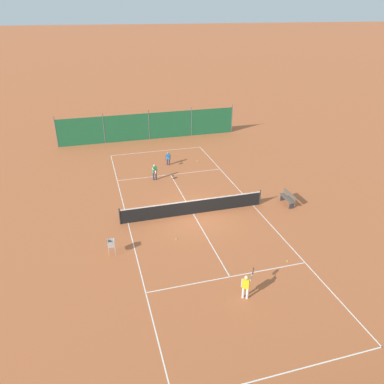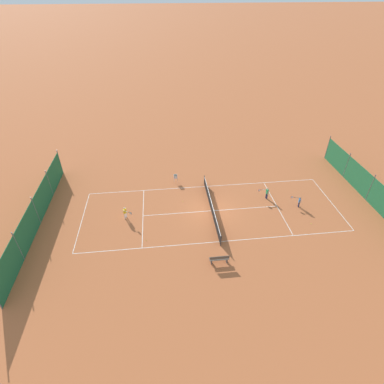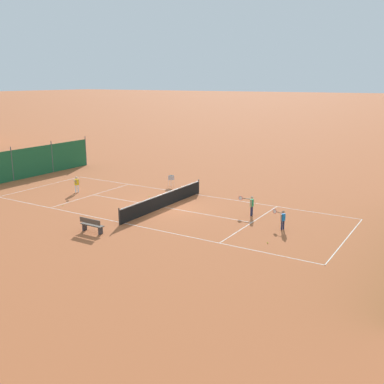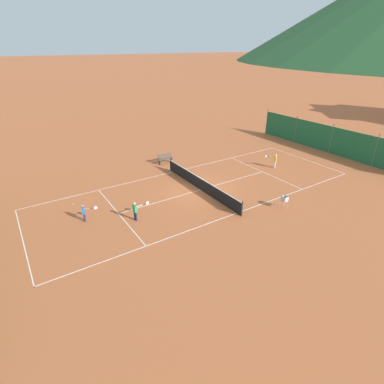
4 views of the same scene
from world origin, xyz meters
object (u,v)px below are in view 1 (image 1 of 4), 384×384
object	(u,v)px
player_far_baseline	(155,171)
ball_hopper	(111,244)
tennis_ball_by_net_left	(287,261)
player_far_service	(246,285)
tennis_ball_far_corner	(197,161)
tennis_ball_service_box	(176,239)
courtside_bench	(288,198)
player_near_baseline	(168,158)
tennis_net	(193,207)

from	to	relation	value
player_far_baseline	ball_hopper	size ratio (longest dim) A/B	1.41
tennis_ball_by_net_left	player_far_service	bearing A→B (deg)	30.62
tennis_ball_far_corner	tennis_ball_service_box	bearing A→B (deg)	67.72
player_far_service	tennis_ball_by_net_left	bearing A→B (deg)	-149.38
tennis_ball_far_corner	courtside_bench	distance (m)	9.70
player_near_baseline	player_far_service	distance (m)	16.29
tennis_net	player_near_baseline	world-z (taller)	player_near_baseline
courtside_bench	tennis_ball_service_box	bearing A→B (deg)	14.40
player_near_baseline	player_far_service	xyz separation A→B (m)	(0.12, 16.29, 0.06)
tennis_ball_service_box	courtside_bench	world-z (taller)	courtside_bench
player_far_service	courtside_bench	distance (m)	9.69
player_far_baseline	tennis_ball_by_net_left	bearing A→B (deg)	111.29
player_far_baseline	courtside_bench	bearing A→B (deg)	141.12
tennis_ball_service_box	player_far_service	bearing A→B (deg)	109.23
player_far_service	tennis_ball_far_corner	size ratio (longest dim) A/B	18.74
tennis_ball_by_net_left	ball_hopper	size ratio (longest dim) A/B	0.07
tennis_net	courtside_bench	xyz separation A→B (m)	(-6.34, 0.47, -0.05)
tennis_ball_by_net_left	ball_hopper	distance (m)	9.12
tennis_net	player_far_baseline	bearing A→B (deg)	-76.83
tennis_ball_far_corner	courtside_bench	world-z (taller)	courtside_bench
tennis_net	tennis_ball_service_box	size ratio (longest dim) A/B	139.09
player_near_baseline	tennis_ball_service_box	size ratio (longest dim) A/B	17.08
tennis_ball_service_box	ball_hopper	distance (m)	3.66
player_near_baseline	courtside_bench	xyz separation A→B (m)	(-6.08, 8.84, -0.21)
player_far_service	courtside_bench	xyz separation A→B (m)	(-6.19, -7.45, -0.27)
player_far_baseline	tennis_ball_service_box	distance (m)	8.31
tennis_net	ball_hopper	xyz separation A→B (m)	(5.30, 2.99, 0.16)
tennis_ball_by_net_left	ball_hopper	world-z (taller)	ball_hopper
player_near_baseline	courtside_bench	world-z (taller)	player_near_baseline
tennis_ball_far_corner	ball_hopper	world-z (taller)	ball_hopper
tennis_net	ball_hopper	world-z (taller)	tennis_net
player_far_service	tennis_ball_far_corner	xyz separation A→B (m)	(-2.67, -16.48, -0.69)
tennis_ball_far_corner	ball_hopper	size ratio (longest dim) A/B	0.07
player_near_baseline	courtside_bench	size ratio (longest dim) A/B	0.75
player_near_baseline	ball_hopper	world-z (taller)	player_near_baseline
tennis_ball_by_net_left	courtside_bench	distance (m)	6.42
player_far_service	tennis_ball_far_corner	world-z (taller)	player_far_service
tennis_ball_service_box	tennis_ball_far_corner	xyz separation A→B (m)	(-4.55, -11.10, 0.00)
tennis_ball_far_corner	ball_hopper	xyz separation A→B (m)	(8.12, 11.56, 0.63)
player_near_baseline	tennis_net	bearing A→B (deg)	88.18
ball_hopper	tennis_ball_service_box	bearing A→B (deg)	-172.74
tennis_ball_by_net_left	ball_hopper	xyz separation A→B (m)	(8.56, -3.08, 0.63)
tennis_ball_service_box	courtside_bench	size ratio (longest dim) A/B	0.04
tennis_net	player_near_baseline	xyz separation A→B (m)	(-0.27, -8.38, 0.16)
player_near_baseline	tennis_ball_far_corner	world-z (taller)	player_near_baseline
courtside_bench	tennis_ball_far_corner	bearing A→B (deg)	-68.69
player_near_baseline	ball_hopper	distance (m)	12.66
player_near_baseline	tennis_ball_by_net_left	distance (m)	14.77
player_far_baseline	player_near_baseline	size ratio (longest dim) A/B	1.11
player_near_baseline	player_far_baseline	bearing A→B (deg)	58.76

